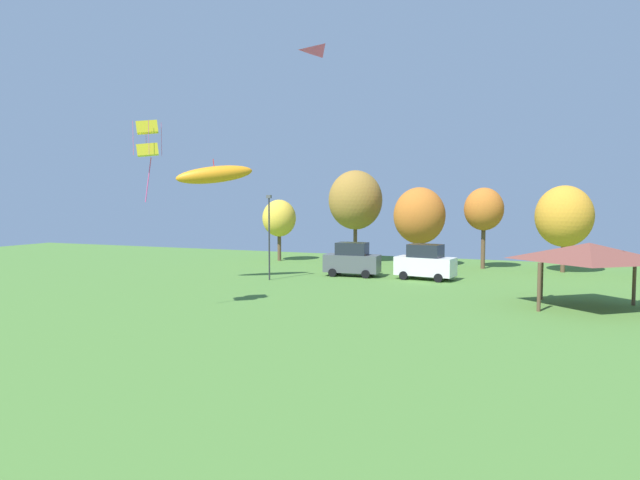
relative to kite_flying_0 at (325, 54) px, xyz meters
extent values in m
pyramid|color=#E54C93|center=(0.00, 0.00, 0.00)|extent=(1.79, 2.30, 0.56)
cube|color=yellow|center=(-3.86, -14.21, -6.55)|extent=(1.48, 1.47, 0.67)
cube|color=yellow|center=(-3.86, -14.21, -7.68)|extent=(1.48, 1.47, 0.67)
cylinder|color=#E54C93|center=(-4.35, -14.70, -7.12)|extent=(0.02, 0.02, 1.69)
cylinder|color=#E54C93|center=(-3.37, -14.70, -7.12)|extent=(0.02, 0.02, 1.69)
cylinder|color=#E54C93|center=(-4.35, -13.73, -7.12)|extent=(0.02, 0.02, 1.69)
cylinder|color=#E54C93|center=(-3.37, -13.73, -7.12)|extent=(0.02, 0.02, 1.69)
cylinder|color=#E54C93|center=(-3.86, -14.21, -9.18)|extent=(0.32, 0.27, 2.26)
ellipsoid|color=orange|center=(-7.46, -2.72, -8.38)|extent=(5.08, 4.40, 1.83)
cube|color=red|center=(-7.46, -2.72, -8.04)|extent=(0.28, 0.27, 1.53)
cube|color=#4C5156|center=(0.58, 4.06, -15.11)|extent=(4.37, 2.03, 1.36)
cube|color=#1E232D|center=(0.58, 4.06, -13.96)|extent=(2.44, 1.76, 0.95)
cylinder|color=black|center=(1.96, 3.27, -15.79)|extent=(0.65, 0.26, 0.64)
cylinder|color=black|center=(1.84, 5.02, -15.79)|extent=(0.65, 0.26, 0.64)
cylinder|color=black|center=(-0.68, 3.10, -15.79)|extent=(0.65, 0.26, 0.64)
cylinder|color=black|center=(-0.79, 4.85, -15.79)|extent=(0.65, 0.26, 0.64)
cube|color=silver|center=(6.25, 4.38, -15.11)|extent=(4.53, 2.43, 1.36)
cube|color=#1E232D|center=(6.25, 4.38, -13.95)|extent=(2.58, 2.03, 0.95)
cylinder|color=black|center=(7.45, 3.27, -15.79)|extent=(0.66, 0.30, 0.64)
cylinder|color=black|center=(7.70, 5.14, -15.79)|extent=(0.66, 0.30, 0.64)
cylinder|color=black|center=(4.80, 3.62, -15.79)|extent=(0.66, 0.30, 0.64)
cylinder|color=black|center=(5.04, 5.49, -15.79)|extent=(0.66, 0.30, 0.64)
cylinder|color=brown|center=(14.48, -5.37, -14.81)|extent=(0.20, 0.20, 2.60)
cylinder|color=brown|center=(14.48, -1.39, -14.81)|extent=(0.20, 0.20, 2.60)
cylinder|color=brown|center=(19.34, -1.39, -14.81)|extent=(0.20, 0.20, 2.60)
pyramid|color=brown|center=(16.91, -3.38, -13.01)|extent=(6.29, 5.15, 1.00)
cylinder|color=#2D2D33|center=(-4.36, -0.31, -13.09)|extent=(0.12, 0.12, 6.05)
cube|color=#4C4C51|center=(-4.36, -0.31, -9.95)|extent=(0.36, 0.20, 0.24)
cylinder|color=brown|center=(-9.82, 12.07, -14.65)|extent=(0.36, 0.36, 2.93)
ellipsoid|color=gold|center=(-9.82, 12.07, -11.95)|extent=(3.27, 3.27, 3.60)
cylinder|color=brown|center=(-2.64, 13.98, -14.11)|extent=(0.36, 0.36, 4.00)
ellipsoid|color=olive|center=(-2.64, 13.98, -10.19)|extent=(5.13, 5.13, 5.64)
cylinder|color=brown|center=(3.85, 12.69, -14.71)|extent=(0.36, 0.36, 2.82)
ellipsoid|color=#BC6623|center=(3.85, 12.69, -11.58)|extent=(4.59, 4.59, 5.05)
cylinder|color=brown|center=(9.35, 13.09, -14.17)|extent=(0.36, 0.36, 3.89)
ellipsoid|color=#BC6623|center=(9.35, 13.09, -10.97)|extent=(3.34, 3.34, 3.68)
cylinder|color=brown|center=(15.72, 13.05, -14.67)|extent=(0.36, 0.36, 2.89)
ellipsoid|color=gold|center=(15.72, 13.05, -11.51)|extent=(4.56, 4.56, 5.02)
camera|label=1|loc=(15.39, -37.51, -10.21)|focal=32.00mm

